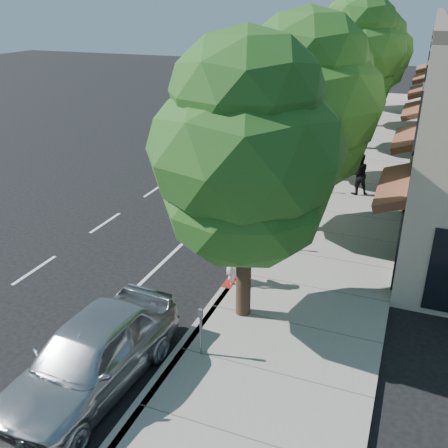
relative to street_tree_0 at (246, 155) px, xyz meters
The scene contains 18 objects.
ground 5.09m from the street_tree_0, 114.23° to the left, with size 120.00×120.00×0.00m, color black.
sidewalk 11.06m from the street_tree_0, 82.03° to the left, with size 4.60×56.00×0.15m, color gray.
curb 11.01m from the street_tree_0, 95.14° to the left, with size 0.30×56.00×0.15m, color #9E998E.
curb_red_segment 5.49m from the street_tree_0, 106.70° to the left, with size 0.32×4.00×0.15m, color maroon.
street_tree_0 is the anchor object (origin of this frame).
street_tree_1 6.00m from the street_tree_0, 90.00° to the left, with size 5.43×5.43×7.83m.
street_tree_2 12.01m from the street_tree_0, 90.00° to the left, with size 4.32×4.32×6.58m.
street_tree_3 18.01m from the street_tree_0, 90.00° to the left, with size 5.08×5.08×8.43m.
street_tree_4 24.00m from the street_tree_0, 90.00° to the left, with size 4.84×4.84×7.90m.
street_tree_5 30.00m from the street_tree_0, 90.00° to the left, with size 5.32×5.32×7.34m.
cyclist 4.11m from the street_tree_0, 119.95° to the left, with size 0.61×0.40×1.66m, color white.
bicycle 6.56m from the street_tree_0, 104.67° to the left, with size 0.66×1.90×1.00m, color navy.
silver_suv 10.85m from the street_tree_0, 99.97° to the left, with size 2.49×5.40×1.50m, color #A8A7AC.
dark_sedan 12.25m from the street_tree_0, 102.93° to the left, with size 1.71×4.89×1.61m, color black.
white_pickup 20.99m from the street_tree_0, 93.89° to the left, with size 2.16×5.32×1.54m, color white.
dark_suv_far 26.74m from the street_tree_0, 95.44° to the left, with size 1.83×4.54×1.55m, color black.
near_car_a 5.74m from the street_tree_0, 120.59° to the right, with size 2.00×4.98×1.70m, color #BABBC0.
pedestrian 11.14m from the street_tree_0, 81.35° to the left, with size 0.88×0.69×1.82m, color black.
Camera 1 is at (4.60, -12.80, 7.92)m, focal length 40.00 mm.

